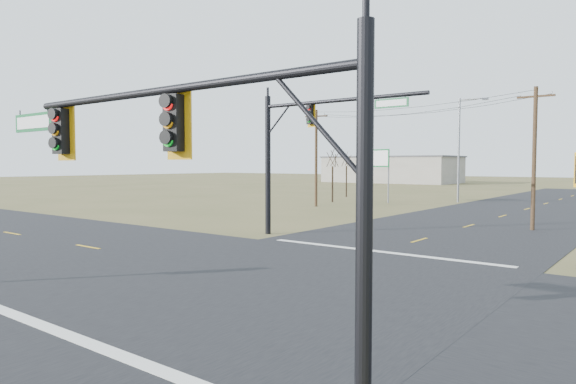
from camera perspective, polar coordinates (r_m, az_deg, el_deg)
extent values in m
plane|color=brown|center=(18.10, -0.99, -9.91)|extent=(320.00, 320.00, 0.00)
cube|color=black|center=(18.09, -0.99, -9.88)|extent=(160.00, 14.00, 0.02)
cube|color=black|center=(18.09, -0.99, -9.87)|extent=(14.00, 160.00, 0.02)
cube|color=silver|center=(13.29, -22.33, -14.86)|extent=(12.00, 0.40, 0.01)
cube|color=silver|center=(24.29, 10.18, -6.52)|extent=(12.00, 0.40, 0.01)
cylinder|color=black|center=(7.26, 8.46, -5.22)|extent=(0.24, 0.24, 6.06)
cylinder|color=black|center=(10.13, -13.78, 10.88)|extent=(8.66, 0.16, 0.16)
cube|color=#0C5626|center=(14.29, -26.41, 6.95)|extent=(1.80, 0.05, 0.45)
cylinder|color=black|center=(29.82, -2.25, 2.96)|extent=(0.32, 0.32, 7.99)
cylinder|color=black|center=(27.18, 5.74, 10.10)|extent=(9.70, 0.21, 0.21)
cube|color=#0C5626|center=(25.71, 11.41, 9.67)|extent=(1.80, 0.05, 0.45)
cylinder|color=#46321E|center=(34.80, 25.68, 3.33)|extent=(0.25, 0.25, 8.78)
cube|color=#46321E|center=(35.04, 25.83, 9.54)|extent=(2.15, 0.12, 0.12)
cylinder|color=#46321E|center=(49.22, 3.15, 3.75)|extent=(0.27, 0.27, 9.23)
cube|color=#46321E|center=(49.43, 3.16, 8.40)|extent=(2.23, 0.62, 0.12)
cylinder|color=slate|center=(55.69, 9.02, 1.79)|extent=(0.15, 0.15, 5.64)
cylinder|color=slate|center=(54.64, 11.10, 1.75)|extent=(0.15, 0.15, 5.64)
cube|color=#0C5626|center=(55.14, 10.07, 3.73)|extent=(2.88, 1.03, 1.88)
cylinder|color=slate|center=(57.59, 18.44, 4.41)|extent=(0.22, 0.22, 11.05)
cylinder|color=slate|center=(57.55, 19.80, 9.70)|extent=(2.65, 0.13, 0.13)
cube|color=slate|center=(57.15, 21.08, 9.62)|extent=(0.67, 0.49, 0.20)
cylinder|color=black|center=(55.04, 4.96, 0.87)|extent=(0.19, 0.19, 3.83)
cylinder|color=black|center=(63.93, 6.50, 1.18)|extent=(0.18, 0.18, 3.85)
cube|color=#A69F93|center=(115.64, 11.41, 2.41)|extent=(28.00, 14.00, 5.50)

